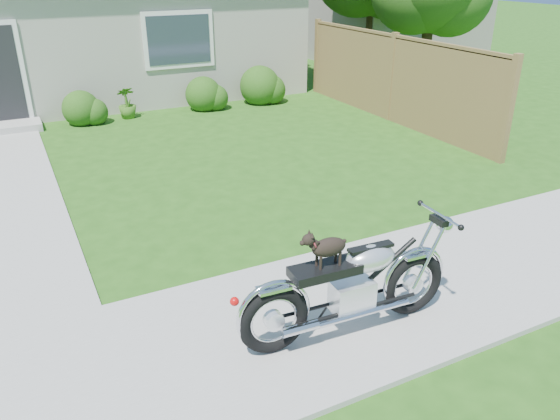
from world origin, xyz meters
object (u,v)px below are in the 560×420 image
object	(u,v)px
house	(47,9)
motorcycle_with_dog	(352,285)
potted_plant_right	(127,103)
fence	(392,78)

from	to	relation	value
house	motorcycle_with_dog	size ratio (longest dim) A/B	5.66
potted_plant_right	motorcycle_with_dog	distance (m)	8.96
fence	potted_plant_right	world-z (taller)	fence
potted_plant_right	motorcycle_with_dog	bearing A→B (deg)	-89.26
house	potted_plant_right	bearing A→B (deg)	-72.95
house	potted_plant_right	size ratio (longest dim) A/B	17.71
house	fence	bearing A→B (deg)	-44.74
potted_plant_right	fence	bearing A→B (deg)	-28.09
house	fence	xyz separation A→B (m)	(6.30, -6.24, -1.22)
house	motorcycle_with_dog	bearing A→B (deg)	-84.60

